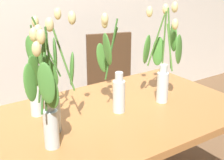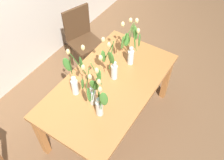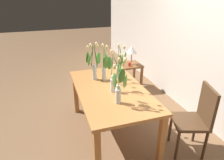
{
  "view_description": "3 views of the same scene",
  "coord_description": "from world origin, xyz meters",
  "px_view_note": "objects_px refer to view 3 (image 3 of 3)",
  "views": [
    {
      "loc": [
        -0.9,
        -1.38,
        1.54
      ],
      "look_at": [
        0.08,
        0.04,
        0.92
      ],
      "focal_mm": 53.96,
      "sensor_mm": 36.0,
      "label": 1
    },
    {
      "loc": [
        -1.41,
        -0.95,
        2.72
      ],
      "look_at": [
        -0.06,
        -0.07,
        0.9
      ],
      "focal_mm": 39.48,
      "sensor_mm": 36.0,
      "label": 2
    },
    {
      "loc": [
        2.34,
        -0.75,
        1.97
      ],
      "look_at": [
        0.08,
        -0.01,
        0.9
      ],
      "focal_mm": 32.31,
      "sensor_mm": 36.0,
      "label": 3
    }
  ],
  "objects_px": {
    "tulip_vase_0": "(105,69)",
    "tulip_vase_4": "(120,67)",
    "table_lamp": "(132,50)",
    "tulip_vase_1": "(94,65)",
    "tulip_vase_2": "(114,78)",
    "pillar_candle": "(129,64)",
    "dining_table": "(111,94)",
    "dining_chair": "(197,117)",
    "side_table": "(130,69)",
    "tulip_vase_3": "(120,85)"
  },
  "relations": [
    {
      "from": "tulip_vase_0",
      "to": "tulip_vase_4",
      "type": "height_order",
      "value": "tulip_vase_0"
    },
    {
      "from": "table_lamp",
      "to": "tulip_vase_1",
      "type": "bearing_deg",
      "value": -47.25
    },
    {
      "from": "tulip_vase_2",
      "to": "pillar_candle",
      "type": "distance_m",
      "value": 1.54
    },
    {
      "from": "tulip_vase_2",
      "to": "tulip_vase_4",
      "type": "bearing_deg",
      "value": 148.81
    },
    {
      "from": "tulip_vase_4",
      "to": "table_lamp",
      "type": "bearing_deg",
      "value": 148.28
    },
    {
      "from": "dining_table",
      "to": "dining_chair",
      "type": "bearing_deg",
      "value": 53.47
    },
    {
      "from": "tulip_vase_1",
      "to": "table_lamp",
      "type": "xyz_separation_m",
      "value": [
        -0.93,
        1.01,
        -0.12
      ]
    },
    {
      "from": "tulip_vase_0",
      "to": "tulip_vase_4",
      "type": "bearing_deg",
      "value": 84.76
    },
    {
      "from": "tulip_vase_2",
      "to": "dining_chair",
      "type": "bearing_deg",
      "value": 56.14
    },
    {
      "from": "tulip_vase_1",
      "to": "side_table",
      "type": "relative_size",
      "value": 1.05
    },
    {
      "from": "tulip_vase_1",
      "to": "side_table",
      "type": "height_order",
      "value": "tulip_vase_1"
    },
    {
      "from": "dining_table",
      "to": "side_table",
      "type": "distance_m",
      "value": 1.59
    },
    {
      "from": "tulip_vase_1",
      "to": "table_lamp",
      "type": "distance_m",
      "value": 1.38
    },
    {
      "from": "tulip_vase_1",
      "to": "dining_chair",
      "type": "distance_m",
      "value": 1.55
    },
    {
      "from": "tulip_vase_0",
      "to": "tulip_vase_3",
      "type": "height_order",
      "value": "tulip_vase_0"
    },
    {
      "from": "tulip_vase_1",
      "to": "tulip_vase_4",
      "type": "distance_m",
      "value": 0.38
    },
    {
      "from": "dining_chair",
      "to": "tulip_vase_3",
      "type": "bearing_deg",
      "value": -106.62
    },
    {
      "from": "tulip_vase_0",
      "to": "tulip_vase_4",
      "type": "distance_m",
      "value": 0.23
    },
    {
      "from": "tulip_vase_2",
      "to": "dining_chair",
      "type": "xyz_separation_m",
      "value": [
        0.6,
        0.89,
        -0.4
      ]
    },
    {
      "from": "dining_chair",
      "to": "tulip_vase_2",
      "type": "bearing_deg",
      "value": -123.86
    },
    {
      "from": "tulip_vase_0",
      "to": "pillar_candle",
      "type": "height_order",
      "value": "tulip_vase_0"
    },
    {
      "from": "dining_table",
      "to": "pillar_candle",
      "type": "height_order",
      "value": "dining_table"
    },
    {
      "from": "tulip_vase_1",
      "to": "tulip_vase_2",
      "type": "bearing_deg",
      "value": 18.79
    },
    {
      "from": "dining_table",
      "to": "table_lamp",
      "type": "bearing_deg",
      "value": 146.35
    },
    {
      "from": "dining_table",
      "to": "tulip_vase_4",
      "type": "relative_size",
      "value": 2.8
    },
    {
      "from": "tulip_vase_4",
      "to": "pillar_candle",
      "type": "distance_m",
      "value": 1.15
    },
    {
      "from": "tulip_vase_2",
      "to": "dining_table",
      "type": "bearing_deg",
      "value": -165.77
    },
    {
      "from": "tulip_vase_4",
      "to": "pillar_candle",
      "type": "relative_size",
      "value": 7.62
    },
    {
      "from": "tulip_vase_3",
      "to": "dining_chair",
      "type": "distance_m",
      "value": 1.07
    },
    {
      "from": "tulip_vase_0",
      "to": "tulip_vase_2",
      "type": "xyz_separation_m",
      "value": [
        0.36,
        0.02,
        0.0
      ]
    },
    {
      "from": "tulip_vase_1",
      "to": "side_table",
      "type": "xyz_separation_m",
      "value": [
        -0.95,
        0.99,
        -0.54
      ]
    },
    {
      "from": "tulip_vase_4",
      "to": "dining_chair",
      "type": "distance_m",
      "value": 1.23
    },
    {
      "from": "tulip_vase_2",
      "to": "tulip_vase_4",
      "type": "xyz_separation_m",
      "value": [
        -0.34,
        0.21,
        0.0
      ]
    },
    {
      "from": "tulip_vase_1",
      "to": "pillar_candle",
      "type": "xyz_separation_m",
      "value": [
        -0.83,
        0.93,
        -0.38
      ]
    },
    {
      "from": "dining_chair",
      "to": "table_lamp",
      "type": "relative_size",
      "value": 2.34
    },
    {
      "from": "dining_table",
      "to": "tulip_vase_0",
      "type": "height_order",
      "value": "tulip_vase_0"
    },
    {
      "from": "dining_table",
      "to": "table_lamp",
      "type": "relative_size",
      "value": 4.02
    },
    {
      "from": "tulip_vase_3",
      "to": "dining_table",
      "type": "bearing_deg",
      "value": 177.16
    },
    {
      "from": "dining_chair",
      "to": "side_table",
      "type": "bearing_deg",
      "value": -178.41
    },
    {
      "from": "tulip_vase_2",
      "to": "pillar_candle",
      "type": "xyz_separation_m",
      "value": [
        -1.29,
        0.77,
        -0.34
      ]
    },
    {
      "from": "tulip_vase_0",
      "to": "side_table",
      "type": "xyz_separation_m",
      "value": [
        -1.04,
        0.85,
        -0.49
      ]
    },
    {
      "from": "tulip_vase_1",
      "to": "tulip_vase_4",
      "type": "height_order",
      "value": "tulip_vase_1"
    },
    {
      "from": "tulip_vase_2",
      "to": "pillar_candle",
      "type": "bearing_deg",
      "value": 149.05
    },
    {
      "from": "dining_chair",
      "to": "side_table",
      "type": "xyz_separation_m",
      "value": [
        -2.0,
        -0.06,
        -0.09
      ]
    },
    {
      "from": "tulip_vase_2",
      "to": "table_lamp",
      "type": "distance_m",
      "value": 1.63
    },
    {
      "from": "tulip_vase_1",
      "to": "pillar_candle",
      "type": "relative_size",
      "value": 7.68
    },
    {
      "from": "tulip_vase_0",
      "to": "table_lamp",
      "type": "height_order",
      "value": "tulip_vase_0"
    },
    {
      "from": "tulip_vase_4",
      "to": "side_table",
      "type": "relative_size",
      "value": 1.04
    },
    {
      "from": "side_table",
      "to": "table_lamp",
      "type": "relative_size",
      "value": 1.38
    },
    {
      "from": "pillar_candle",
      "to": "tulip_vase_4",
      "type": "bearing_deg",
      "value": -30.86
    }
  ]
}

